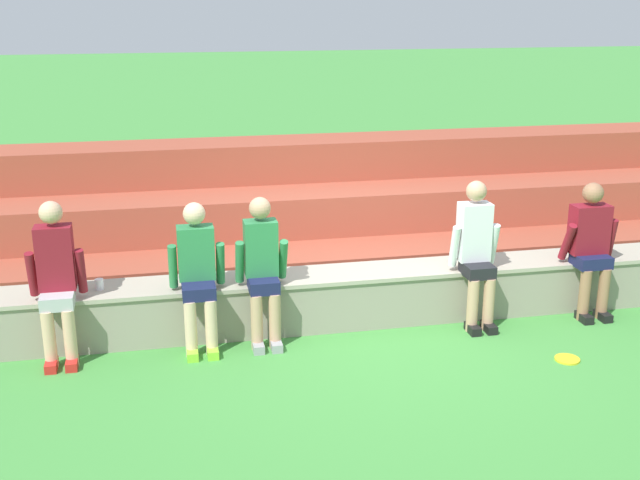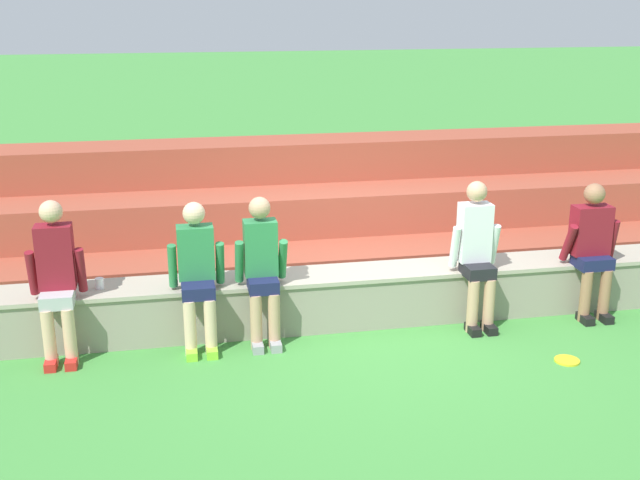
{
  "view_description": "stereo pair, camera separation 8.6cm",
  "coord_description": "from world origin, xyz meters",
  "px_view_note": "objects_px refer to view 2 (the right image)",
  "views": [
    {
      "loc": [
        -1.95,
        -6.85,
        3.14
      ],
      "look_at": [
        -0.46,
        0.25,
        0.88
      ],
      "focal_mm": 44.25,
      "sensor_mm": 36.0,
      "label": 1
    },
    {
      "loc": [
        -1.86,
        -6.86,
        3.14
      ],
      "look_at": [
        -0.46,
        0.25,
        0.88
      ],
      "focal_mm": 44.25,
      "sensor_mm": 36.0,
      "label": 2
    }
  ],
  "objects_px": {
    "water_bottle_mid_right": "(606,242)",
    "frisbee": "(567,360)",
    "person_far_right": "(592,246)",
    "person_left_of_center": "(197,272)",
    "plastic_cup_right_end": "(99,283)",
    "person_center": "(262,267)",
    "person_right_of_center": "(476,251)",
    "person_far_left": "(56,277)"
  },
  "relations": [
    {
      "from": "water_bottle_mid_right",
      "to": "frisbee",
      "type": "distance_m",
      "value": 1.81
    },
    {
      "from": "frisbee",
      "to": "person_far_right",
      "type": "bearing_deg",
      "value": 53.74
    },
    {
      "from": "water_bottle_mid_right",
      "to": "frisbee",
      "type": "height_order",
      "value": "water_bottle_mid_right"
    },
    {
      "from": "person_left_of_center",
      "to": "plastic_cup_right_end",
      "type": "relative_size",
      "value": 13.56
    },
    {
      "from": "plastic_cup_right_end",
      "to": "frisbee",
      "type": "bearing_deg",
      "value": -16.92
    },
    {
      "from": "person_center",
      "to": "frisbee",
      "type": "relative_size",
      "value": 6.18
    },
    {
      "from": "person_left_of_center",
      "to": "water_bottle_mid_right",
      "type": "relative_size",
      "value": 5.49
    },
    {
      "from": "person_center",
      "to": "water_bottle_mid_right",
      "type": "bearing_deg",
      "value": 5.07
    },
    {
      "from": "person_left_of_center",
      "to": "frisbee",
      "type": "height_order",
      "value": "person_left_of_center"
    },
    {
      "from": "person_right_of_center",
      "to": "plastic_cup_right_end",
      "type": "relative_size",
      "value": 14.33
    },
    {
      "from": "person_right_of_center",
      "to": "water_bottle_mid_right",
      "type": "bearing_deg",
      "value": 11.83
    },
    {
      "from": "person_left_of_center",
      "to": "person_far_right",
      "type": "bearing_deg",
      "value": -0.22
    },
    {
      "from": "person_left_of_center",
      "to": "person_far_right",
      "type": "relative_size",
      "value": 1.0
    },
    {
      "from": "water_bottle_mid_right",
      "to": "plastic_cup_right_end",
      "type": "distance_m",
      "value": 5.17
    },
    {
      "from": "person_right_of_center",
      "to": "person_far_right",
      "type": "bearing_deg",
      "value": -0.18
    },
    {
      "from": "person_far_left",
      "to": "person_far_right",
      "type": "bearing_deg",
      "value": -0.11
    },
    {
      "from": "person_far_right",
      "to": "frisbee",
      "type": "relative_size",
      "value": 6.1
    },
    {
      "from": "water_bottle_mid_right",
      "to": "frisbee",
      "type": "bearing_deg",
      "value": -129.43
    },
    {
      "from": "person_far_left",
      "to": "plastic_cup_right_end",
      "type": "relative_size",
      "value": 14.39
    },
    {
      "from": "plastic_cup_right_end",
      "to": "frisbee",
      "type": "height_order",
      "value": "plastic_cup_right_end"
    },
    {
      "from": "person_far_right",
      "to": "plastic_cup_right_end",
      "type": "height_order",
      "value": "person_far_right"
    },
    {
      "from": "person_center",
      "to": "person_far_right",
      "type": "relative_size",
      "value": 1.01
    },
    {
      "from": "person_left_of_center",
      "to": "frisbee",
      "type": "relative_size",
      "value": 6.07
    },
    {
      "from": "person_left_of_center",
      "to": "person_right_of_center",
      "type": "relative_size",
      "value": 0.95
    },
    {
      "from": "person_far_right",
      "to": "frisbee",
      "type": "xyz_separation_m",
      "value": [
        -0.71,
        -0.97,
        -0.73
      ]
    },
    {
      "from": "person_far_left",
      "to": "water_bottle_mid_right",
      "type": "xyz_separation_m",
      "value": [
        5.51,
        0.33,
        -0.12
      ]
    },
    {
      "from": "person_right_of_center",
      "to": "person_far_right",
      "type": "distance_m",
      "value": 1.23
    },
    {
      "from": "person_center",
      "to": "frisbee",
      "type": "height_order",
      "value": "person_center"
    },
    {
      "from": "person_far_right",
      "to": "frisbee",
      "type": "bearing_deg",
      "value": -126.26
    },
    {
      "from": "person_center",
      "to": "plastic_cup_right_end",
      "type": "relative_size",
      "value": 13.8
    },
    {
      "from": "person_right_of_center",
      "to": "plastic_cup_right_end",
      "type": "bearing_deg",
      "value": 175.62
    },
    {
      "from": "person_left_of_center",
      "to": "water_bottle_mid_right",
      "type": "xyz_separation_m",
      "value": [
        4.28,
        0.32,
        -0.08
      ]
    },
    {
      "from": "frisbee",
      "to": "person_center",
      "type": "bearing_deg",
      "value": 159.49
    },
    {
      "from": "person_far_left",
      "to": "person_left_of_center",
      "type": "distance_m",
      "value": 1.23
    },
    {
      "from": "person_right_of_center",
      "to": "frisbee",
      "type": "xyz_separation_m",
      "value": [
        0.52,
        -0.97,
        -0.75
      ]
    },
    {
      "from": "person_far_left",
      "to": "frisbee",
      "type": "bearing_deg",
      "value": -12.44
    },
    {
      "from": "person_center",
      "to": "plastic_cup_right_end",
      "type": "height_order",
      "value": "person_center"
    },
    {
      "from": "person_center",
      "to": "water_bottle_mid_right",
      "type": "xyz_separation_m",
      "value": [
        3.69,
        0.33,
        -0.08
      ]
    },
    {
      "from": "frisbee",
      "to": "person_far_left",
      "type": "bearing_deg",
      "value": 167.56
    },
    {
      "from": "person_left_of_center",
      "to": "water_bottle_mid_right",
      "type": "height_order",
      "value": "person_left_of_center"
    },
    {
      "from": "person_far_right",
      "to": "person_center",
      "type": "bearing_deg",
      "value": 179.83
    },
    {
      "from": "person_far_left",
      "to": "person_far_right",
      "type": "distance_m",
      "value": 5.14
    }
  ]
}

